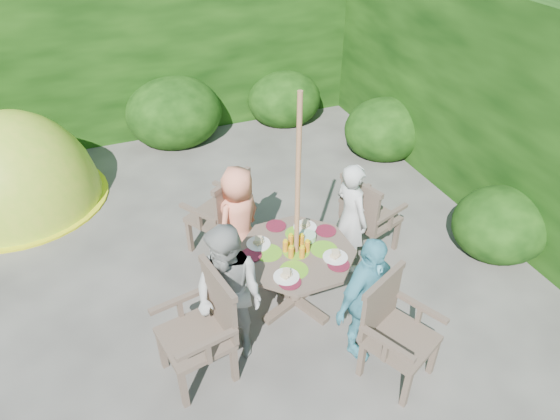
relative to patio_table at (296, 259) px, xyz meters
name	(u,v)px	position (x,y,z in m)	size (l,w,h in m)	color
ground	(191,290)	(-0.93, 0.53, -0.55)	(60.00, 60.00, 0.00)	#413F3A
hedge_enclosure	(149,125)	(-0.93, 1.87, 0.70)	(9.00, 9.00, 2.50)	black
patio_table	(296,259)	(0.00, 0.00, 0.00)	(1.47, 1.47, 0.78)	#48392F
parasol_pole	(297,212)	(0.00, 0.00, 0.55)	(0.04, 0.04, 2.20)	#98623D
garden_chair_right	(367,215)	(1.01, 0.43, -0.06)	(0.64, 0.68, 0.92)	#48392F
garden_chair_left	(204,327)	(-1.00, -0.45, -0.03)	(0.62, 0.67, 0.97)	#48392F
garden_chair_back	(222,213)	(-0.42, 1.01, -0.04)	(0.76, 0.74, 0.96)	#48392F
garden_chair_front	(394,329)	(0.42, -1.01, -0.06)	(0.71, 0.67, 0.92)	#48392F
child_right	(351,218)	(0.73, 0.31, 0.07)	(0.45, 0.30, 1.23)	silver
child_left	(229,295)	(-0.74, -0.31, 0.11)	(0.64, 0.50, 1.32)	#9F9F9A
child_back	(239,219)	(-0.32, 0.73, 0.04)	(0.58, 0.38, 1.18)	#FF8C69
child_front	(366,299)	(0.31, -0.74, 0.07)	(0.72, 0.30, 1.23)	#54B1C5
dome_tent	(24,202)	(-2.53, 2.88, -0.55)	(2.37, 2.37, 2.38)	#9BD128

